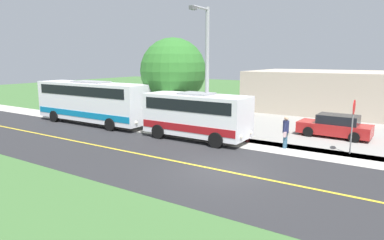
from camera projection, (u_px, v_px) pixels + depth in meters
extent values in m
plane|color=#3D6633|center=(222.00, 171.00, 15.06)|extent=(120.00, 120.00, 0.00)
cube|color=#28282B|center=(222.00, 171.00, 15.06)|extent=(8.00, 100.00, 0.01)
cube|color=#B2ADA3|center=(264.00, 146.00, 19.35)|extent=(2.40, 100.00, 0.01)
cube|color=gray|center=(342.00, 130.00, 23.70)|extent=(14.00, 36.00, 0.01)
cube|color=gold|center=(222.00, 171.00, 15.06)|extent=(0.16, 100.00, 0.00)
cube|color=white|center=(196.00, 114.00, 20.75)|extent=(2.41, 6.66, 2.45)
cube|color=maroon|center=(196.00, 125.00, 20.87)|extent=(2.45, 6.53, 0.44)
cube|color=black|center=(196.00, 103.00, 20.63)|extent=(2.45, 5.99, 0.70)
cube|color=gray|center=(196.00, 94.00, 20.52)|extent=(1.45, 2.00, 0.12)
cylinder|color=black|center=(235.00, 132.00, 20.84)|extent=(0.25, 0.90, 0.90)
cylinder|color=black|center=(216.00, 140.00, 18.85)|extent=(0.25, 0.90, 0.90)
cylinder|color=black|center=(180.00, 125.00, 23.05)|extent=(0.25, 0.90, 0.90)
cylinder|color=black|center=(158.00, 132.00, 21.06)|extent=(0.25, 0.90, 0.90)
sphere|color=#F2EACC|center=(251.00, 132.00, 19.66)|extent=(0.20, 0.20, 0.20)
sphere|color=#F2EACC|center=(241.00, 137.00, 18.57)|extent=(0.20, 0.20, 0.20)
cube|color=white|center=(92.00, 101.00, 25.74)|extent=(2.32, 10.15, 2.82)
cube|color=#0C72A5|center=(92.00, 112.00, 25.89)|extent=(2.36, 9.94, 0.44)
cube|color=black|center=(91.00, 90.00, 25.58)|extent=(2.36, 9.13, 0.70)
cube|color=gray|center=(91.00, 82.00, 25.47)|extent=(1.39, 3.04, 0.12)
cylinder|color=black|center=(133.00, 120.00, 25.25)|extent=(0.25, 0.90, 0.90)
cylinder|color=black|center=(110.00, 125.00, 23.33)|extent=(0.25, 0.90, 0.90)
cylinder|color=black|center=(78.00, 112.00, 28.61)|extent=(0.25, 0.90, 0.90)
cylinder|color=black|center=(54.00, 116.00, 26.69)|extent=(0.25, 0.90, 0.90)
sphere|color=#F2EACC|center=(148.00, 120.00, 23.73)|extent=(0.20, 0.20, 0.20)
sphere|color=#F2EACC|center=(136.00, 123.00, 22.68)|extent=(0.20, 0.20, 0.20)
cylinder|color=#335972|center=(286.00, 140.00, 18.93)|extent=(0.18, 0.18, 0.88)
cylinder|color=#335972|center=(285.00, 141.00, 18.77)|extent=(0.18, 0.18, 0.88)
cylinder|color=#1E2347|center=(286.00, 127.00, 18.71)|extent=(0.34, 0.34, 0.69)
sphere|color=tan|center=(286.00, 118.00, 18.63)|extent=(0.24, 0.24, 0.24)
cylinder|color=#1E2347|center=(287.00, 126.00, 18.85)|extent=(0.29, 0.10, 0.63)
cube|color=beige|center=(288.00, 133.00, 18.97)|extent=(0.20, 0.12, 0.28)
cylinder|color=#1E2347|center=(285.00, 127.00, 18.55)|extent=(0.29, 0.10, 0.63)
cube|color=beige|center=(285.00, 135.00, 18.54)|extent=(0.20, 0.12, 0.28)
cylinder|color=#4C1919|center=(248.00, 135.00, 20.30)|extent=(0.18, 0.18, 0.81)
cylinder|color=#4C1919|center=(247.00, 136.00, 20.13)|extent=(0.18, 0.18, 0.81)
cylinder|color=#4C1919|center=(248.00, 124.00, 20.09)|extent=(0.34, 0.34, 0.64)
sphere|color=beige|center=(248.00, 117.00, 20.01)|extent=(0.22, 0.22, 0.22)
cylinder|color=#4C1919|center=(249.00, 123.00, 20.23)|extent=(0.27, 0.10, 0.58)
cube|color=beige|center=(250.00, 129.00, 20.34)|extent=(0.20, 0.12, 0.28)
cylinder|color=#4C1919|center=(247.00, 124.00, 19.93)|extent=(0.27, 0.10, 0.58)
cube|color=beige|center=(247.00, 131.00, 19.91)|extent=(0.20, 0.12, 0.28)
cylinder|color=slate|center=(351.00, 134.00, 17.55)|extent=(0.07, 0.07, 2.20)
cylinder|color=red|center=(354.00, 107.00, 17.29)|extent=(0.76, 0.03, 0.76)
cylinder|color=#9E9EA3|center=(207.00, 75.00, 20.48)|extent=(0.24, 0.24, 7.98)
cylinder|color=#9E9EA3|center=(201.00, 8.00, 19.12)|extent=(1.60, 0.14, 0.14)
cube|color=#59595B|center=(193.00, 8.00, 18.48)|extent=(0.50, 0.24, 0.20)
cube|color=#A51E1E|center=(334.00, 129.00, 21.56)|extent=(1.99, 4.47, 0.70)
cube|color=black|center=(338.00, 119.00, 21.33)|extent=(1.63, 2.48, 0.57)
cylinder|color=black|center=(308.00, 132.00, 21.65)|extent=(0.25, 0.65, 0.64)
cylinder|color=black|center=(316.00, 127.00, 23.10)|extent=(0.25, 0.65, 0.64)
cylinder|color=black|center=(354.00, 137.00, 20.10)|extent=(0.25, 0.65, 0.64)
cylinder|color=black|center=(359.00, 132.00, 21.54)|extent=(0.25, 0.65, 0.64)
cylinder|color=#4C3826|center=(174.00, 110.00, 25.28)|extent=(0.36, 0.36, 2.26)
sphere|color=#2D6B28|center=(173.00, 71.00, 24.75)|extent=(4.85, 4.85, 4.85)
cube|color=#B7A893|center=(349.00, 92.00, 31.28)|extent=(10.00, 17.79, 3.80)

